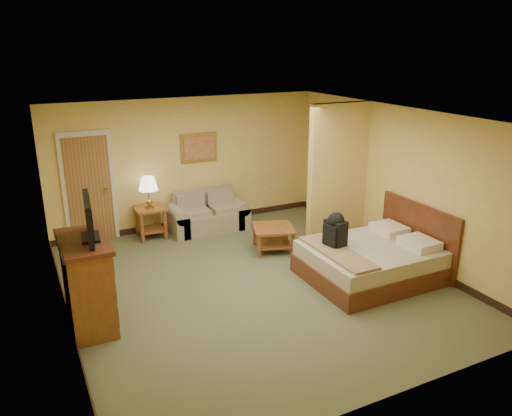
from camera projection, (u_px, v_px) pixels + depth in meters
floor at (254, 284)px, 7.82m from camera, size 6.00×6.00×0.00m
ceiling at (254, 117)px, 7.00m from camera, size 6.00×6.00×0.00m
back_wall at (188, 163)px, 9.96m from camera, size 5.50×0.02×2.60m
left_wall at (58, 235)px, 6.25m from camera, size 0.02×6.00×2.60m
right_wall at (398, 183)px, 8.56m from camera, size 0.02×6.00×2.60m
partition at (338, 175)px, 9.10m from camera, size 1.20×0.15×2.60m
door at (89, 189)px, 9.20m from camera, size 0.94×0.16×2.10m
baseboard at (191, 222)px, 10.34m from camera, size 5.50×0.02×0.12m
loveseat at (208, 217)px, 10.02m from camera, size 1.55×0.72×0.78m
side_table at (150, 218)px, 9.56m from camera, size 0.55×0.55×0.61m
table_lamp at (148, 184)px, 9.35m from camera, size 0.36×0.36×0.60m
coffee_table at (273, 234)px, 8.96m from camera, size 0.90×0.90×0.45m
wall_picture at (199, 148)px, 9.94m from camera, size 0.76×0.04×0.59m
dresser at (88, 283)px, 6.50m from camera, size 0.60×1.14×1.22m
tv at (88, 220)px, 6.27m from camera, size 0.26×0.89×0.54m
bed at (374, 260)px, 7.96m from camera, size 2.01×1.71×1.11m
backpack at (336, 229)px, 7.74m from camera, size 0.29×0.37×0.57m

